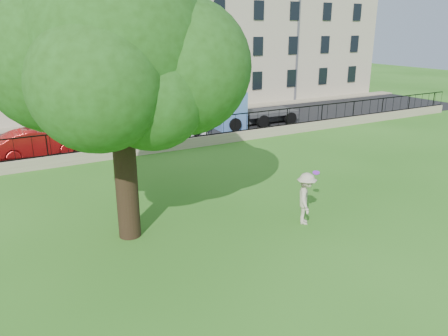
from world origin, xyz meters
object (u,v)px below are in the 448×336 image
frisbee (316,173)px  blue_truck (253,108)px  red_sedan (38,143)px  white_van (165,120)px  tree (112,47)px  man (306,199)px

frisbee → blue_truck: 15.54m
red_sedan → white_van: size_ratio=0.91×
tree → man: tree is taller
red_sedan → blue_truck: size_ratio=0.76×
man → blue_truck: bearing=10.5°
man → red_sedan: bearing=64.5°
tree → red_sedan: 13.03m
man → white_van: size_ratio=0.37×
man → frisbee: man is taller
tree → white_van: size_ratio=1.85×
white_van → man: bearing=-94.6°
red_sedan → white_van: (7.91, 1.00, 0.31)m
frisbee → red_sedan: (-8.36, 13.18, -0.76)m
tree → frisbee: bearing=-11.3°
frisbee → blue_truck: bearing=65.9°
man → white_van: 14.97m
white_van → blue_truck: size_ratio=0.84×
red_sedan → blue_truck: 14.76m
man → frisbee: bearing=-17.6°
frisbee → tree: bearing=168.7°
white_van → blue_truck: bearing=-2.1°
man → blue_truck: size_ratio=0.31×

